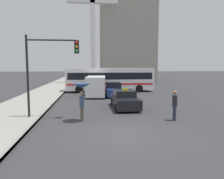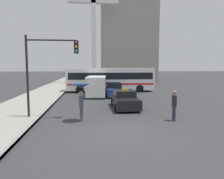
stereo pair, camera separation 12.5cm
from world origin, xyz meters
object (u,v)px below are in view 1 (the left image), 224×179
at_px(ambulance_van, 96,85).
at_px(pedestrian_man, 175,103).
at_px(taxi, 125,100).
at_px(monument_cross, 93,19).
at_px(sedan_red, 114,90).
at_px(city_bus, 110,79).
at_px(traffic_light, 49,61).
at_px(pedestrian_with_umbrella, 82,90).

height_order(ambulance_van, pedestrian_man, ambulance_van).
xyz_separation_m(taxi, monument_cross, (-1.94, 26.08, 11.75)).
height_order(sedan_red, city_bus, city_bus).
relative_size(taxi, ambulance_van, 0.82).
height_order(city_bus, monument_cross, monument_cross).
relative_size(sedan_red, traffic_light, 0.77).
bearing_deg(sedan_red, taxi, 90.79).
bearing_deg(monument_cross, taxi, -85.74).
bearing_deg(ambulance_van, traffic_light, 77.29).
bearing_deg(sedan_red, pedestrian_man, 102.07).
bearing_deg(pedestrian_with_umbrella, pedestrian_man, -78.13).
distance_m(taxi, sedan_red, 6.98).
height_order(city_bus, pedestrian_man, city_bus).
height_order(pedestrian_with_umbrella, pedestrian_man, pedestrian_with_umbrella).
bearing_deg(pedestrian_with_umbrella, monument_cross, 13.90).
distance_m(ambulance_van, monument_cross, 21.84).
bearing_deg(traffic_light, sedan_red, 62.78).
bearing_deg(city_bus, ambulance_van, 154.21).
bearing_deg(sedan_red, monument_cross, -84.48).
height_order(taxi, pedestrian_man, pedestrian_man).
relative_size(pedestrian_man, monument_cross, 0.09).
relative_size(city_bus, pedestrian_with_umbrella, 5.03).
relative_size(taxi, city_bus, 0.39).
xyz_separation_m(ambulance_van, monument_cross, (0.08, 18.76, 11.18)).
xyz_separation_m(city_bus, pedestrian_man, (2.42, -16.03, -0.61)).
distance_m(sedan_red, pedestrian_with_umbrella, 11.46).
bearing_deg(pedestrian_man, sedan_red, -169.32).
height_order(sedan_red, pedestrian_with_umbrella, pedestrian_with_umbrella).
xyz_separation_m(taxi, pedestrian_man, (2.34, -4.41, 0.46)).
relative_size(sedan_red, pedestrian_with_umbrella, 1.76).
bearing_deg(taxi, monument_cross, -85.74).
relative_size(city_bus, monument_cross, 0.52).
height_order(pedestrian_man, traffic_light, traffic_light).
relative_size(city_bus, pedestrian_man, 6.13).
distance_m(pedestrian_with_umbrella, traffic_light, 2.79).
bearing_deg(taxi, pedestrian_man, 117.94).
relative_size(sedan_red, ambulance_van, 0.74).
bearing_deg(pedestrian_with_umbrella, city_bus, 4.84).
relative_size(taxi, pedestrian_man, 2.38).
bearing_deg(sedan_red, ambulance_van, -9.89).
height_order(ambulance_van, traffic_light, traffic_light).
distance_m(sedan_red, traffic_light, 11.71).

